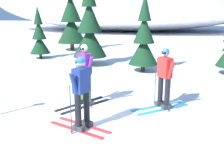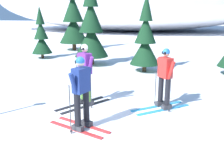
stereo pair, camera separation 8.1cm
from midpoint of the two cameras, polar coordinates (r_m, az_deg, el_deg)
name	(u,v)px [view 1 (the left image)]	position (r m, az deg, el deg)	size (l,w,h in m)	color
ground_plane	(111,116)	(6.95, -0.66, -8.12)	(120.00, 120.00, 0.00)	white
skier_red_jacket	(164,78)	(7.39, 11.34, 0.48)	(1.67, 1.41, 1.76)	#2893CC
skier_purple_jacket	(85,74)	(7.53, -6.45, 1.32)	(1.37, 1.68, 1.84)	black
skier_navy_jacket	(82,92)	(5.96, -7.23, -2.78)	(1.64, 1.00, 1.77)	red
pine_tree_far_left	(39,37)	(15.68, -16.16, 9.29)	(1.17, 1.17, 3.03)	#47301E
pine_tree_left	(71,19)	(18.53, -9.30, 13.44)	(2.04, 2.04, 5.27)	#47301E
pine_tree_center_left	(89,28)	(13.21, -5.26, 11.46)	(1.74, 1.74, 4.50)	#47301E
pine_tree_center	(144,40)	(11.78, 6.96, 8.98)	(1.37, 1.37, 3.54)	#47301E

